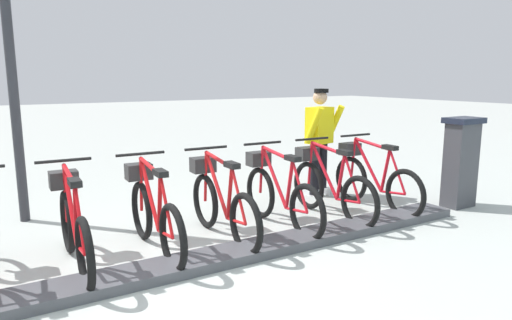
# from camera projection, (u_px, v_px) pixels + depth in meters

# --- Properties ---
(ground_plane) EXTENTS (60.00, 60.00, 0.00)m
(ground_plane) POSITION_uv_depth(u_px,v_px,m) (156.00, 276.00, 4.30)
(ground_plane) COLOR #ADB1AB
(dock_rail_base) EXTENTS (0.44, 7.97, 0.10)m
(dock_rail_base) POSITION_uv_depth(u_px,v_px,m) (156.00, 271.00, 4.30)
(dock_rail_base) COLOR #47474C
(dock_rail_base) RESTS_ON ground
(payment_kiosk) EXTENTS (0.36, 0.52, 1.28)m
(payment_kiosk) POSITION_uv_depth(u_px,v_px,m) (461.00, 161.00, 6.52)
(payment_kiosk) COLOR #38383D
(payment_kiosk) RESTS_ON ground
(bike_docked_0) EXTENTS (1.72, 0.54, 1.02)m
(bike_docked_0) POSITION_uv_depth(u_px,v_px,m) (373.00, 178.00, 6.47)
(bike_docked_0) COLOR black
(bike_docked_0) RESTS_ON ground
(bike_docked_1) EXTENTS (1.72, 0.54, 1.02)m
(bike_docked_1) POSITION_uv_depth(u_px,v_px,m) (329.00, 185.00, 6.07)
(bike_docked_1) COLOR black
(bike_docked_1) RESTS_ON ground
(bike_docked_2) EXTENTS (1.72, 0.54, 1.02)m
(bike_docked_2) POSITION_uv_depth(u_px,v_px,m) (279.00, 193.00, 5.67)
(bike_docked_2) COLOR black
(bike_docked_2) RESTS_ON ground
(bike_docked_3) EXTENTS (1.72, 0.54, 1.02)m
(bike_docked_3) POSITION_uv_depth(u_px,v_px,m) (221.00, 202.00, 5.26)
(bike_docked_3) COLOR black
(bike_docked_3) RESTS_ON ground
(bike_docked_4) EXTENTS (1.72, 0.54, 1.02)m
(bike_docked_4) POSITION_uv_depth(u_px,v_px,m) (153.00, 212.00, 4.86)
(bike_docked_4) COLOR black
(bike_docked_4) RESTS_ON ground
(bike_docked_5) EXTENTS (1.72, 0.54, 1.02)m
(bike_docked_5) POSITION_uv_depth(u_px,v_px,m) (73.00, 225.00, 4.45)
(bike_docked_5) COLOR black
(bike_docked_5) RESTS_ON ground
(worker_near_rack) EXTENTS (0.51, 0.68, 1.66)m
(worker_near_rack) POSITION_uv_depth(u_px,v_px,m) (320.00, 138.00, 7.14)
(worker_near_rack) COLOR white
(worker_near_rack) RESTS_ON ground
(lamp_post) EXTENTS (0.32, 0.32, 4.19)m
(lamp_post) POSITION_uv_depth(u_px,v_px,m) (5.00, 1.00, 5.49)
(lamp_post) COLOR #2D2D33
(lamp_post) RESTS_ON ground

